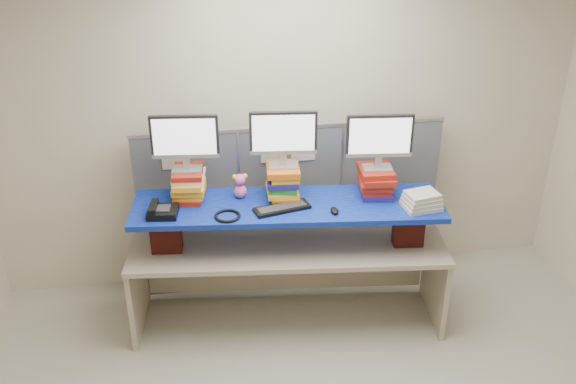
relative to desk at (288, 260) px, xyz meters
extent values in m
cube|color=beige|center=(0.11, -1.23, 0.80)|extent=(5.00, 4.00, 2.80)
cube|color=white|center=(0.11, -1.23, 2.20)|extent=(5.00, 4.00, 0.01)
cube|color=#4E535D|center=(-0.76, 0.55, 0.15)|extent=(0.85, 0.05, 1.50)
cube|color=#4E535D|center=(0.11, 0.55, 0.15)|extent=(0.85, 0.05, 1.50)
cube|color=#4E535D|center=(0.98, 0.55, 0.15)|extent=(0.85, 0.05, 1.50)
cube|color=#B0B2B7|center=(0.11, 0.55, 0.91)|extent=(2.60, 0.06, 0.03)
cube|color=silver|center=(-0.84, 0.52, 0.70)|extent=(0.20, 0.00, 0.16)
cube|color=silver|center=(-0.04, 0.52, 0.70)|extent=(0.20, 0.00, 0.16)
cube|color=silver|center=(0.21, 0.52, 0.70)|extent=(0.20, 0.00, 0.16)
cube|color=silver|center=(1.01, 0.52, 0.70)|extent=(0.20, 0.00, 0.16)
cube|color=tan|center=(0.00, 0.00, 0.13)|extent=(2.54, 0.98, 0.04)
cube|color=tan|center=(-1.21, 0.13, -0.25)|extent=(0.11, 0.67, 0.71)
cube|color=tan|center=(1.21, -0.13, -0.25)|extent=(0.11, 0.67, 0.71)
cube|color=maroon|center=(-0.94, 0.05, 0.31)|extent=(0.24, 0.15, 0.31)
cube|color=maroon|center=(0.93, -0.15, 0.31)|extent=(0.24, 0.15, 0.31)
cube|color=#0A0E80|center=(0.00, 0.00, 0.49)|extent=(2.41, 0.84, 0.04)
cube|color=maroon|center=(-0.75, 0.20, 0.53)|extent=(0.25, 0.30, 0.04)
cube|color=#F6AC21|center=(-0.74, 0.20, 0.57)|extent=(0.27, 0.30, 0.04)
cube|color=#F6AC21|center=(-0.74, 0.19, 0.61)|extent=(0.27, 0.29, 0.05)
cube|color=#F6AC21|center=(-0.74, 0.19, 0.66)|extent=(0.24, 0.31, 0.04)
cube|color=white|center=(-0.73, 0.20, 0.70)|extent=(0.27, 0.30, 0.03)
cube|color=maroon|center=(-0.74, 0.21, 0.74)|extent=(0.25, 0.32, 0.04)
cube|color=orange|center=(-0.01, 0.11, 0.53)|extent=(0.23, 0.29, 0.04)
cube|color=#F6AC21|center=(-0.03, 0.11, 0.57)|extent=(0.25, 0.28, 0.04)
cube|color=#1C6B2F|center=(-0.02, 0.11, 0.61)|extent=(0.25, 0.29, 0.05)
cube|color=navy|center=(-0.03, 0.12, 0.66)|extent=(0.27, 0.31, 0.04)
cube|color=#F6AC21|center=(-0.01, 0.13, 0.70)|extent=(0.24, 0.31, 0.04)
cube|color=orange|center=(-0.02, 0.11, 0.75)|extent=(0.27, 0.30, 0.05)
cube|color=navy|center=(0.70, 0.05, 0.53)|extent=(0.27, 0.31, 0.04)
cube|color=maroon|center=(0.70, 0.05, 0.57)|extent=(0.25, 0.29, 0.04)
cube|color=maroon|center=(0.69, 0.05, 0.62)|extent=(0.28, 0.32, 0.05)
cube|color=maroon|center=(0.70, 0.03, 0.66)|extent=(0.27, 0.31, 0.05)
cube|color=maroon|center=(0.69, 0.06, 0.71)|extent=(0.26, 0.29, 0.04)
cube|color=#A2A2A7|center=(-0.74, 0.20, 0.76)|extent=(0.23, 0.16, 0.02)
cube|color=#A2A2A7|center=(-0.74, 0.20, 0.82)|extent=(0.05, 0.05, 0.09)
cube|color=black|center=(-0.74, 0.20, 1.03)|extent=(0.50, 0.09, 0.33)
cube|color=white|center=(-0.74, 0.18, 1.03)|extent=(0.46, 0.05, 0.29)
cube|color=#A2A2A7|center=(-0.02, 0.12, 0.78)|extent=(0.23, 0.16, 0.02)
cube|color=#A2A2A7|center=(-0.02, 0.12, 0.83)|extent=(0.05, 0.05, 0.09)
cube|color=black|center=(-0.02, 0.12, 1.04)|extent=(0.50, 0.09, 0.33)
cube|color=white|center=(-0.02, 0.10, 1.04)|extent=(0.46, 0.05, 0.29)
cube|color=#A2A2A7|center=(0.70, 0.05, 0.74)|extent=(0.23, 0.16, 0.02)
cube|color=#A2A2A7|center=(0.70, 0.05, 0.79)|extent=(0.05, 0.05, 0.09)
cube|color=black|center=(0.70, 0.05, 1.00)|extent=(0.50, 0.09, 0.33)
cube|color=white|center=(0.70, 0.03, 1.00)|extent=(0.46, 0.05, 0.29)
cube|color=black|center=(-0.06, -0.09, 0.52)|extent=(0.44, 0.23, 0.02)
cube|color=#28282B|center=(-0.06, -0.09, 0.53)|extent=(0.38, 0.18, 0.00)
ellipsoid|color=black|center=(0.32, -0.19, 0.53)|extent=(0.08, 0.11, 0.03)
cube|color=black|center=(-0.94, -0.03, 0.54)|extent=(0.24, 0.22, 0.05)
cube|color=#28282B|center=(-0.94, -0.03, 0.57)|extent=(0.12, 0.12, 0.01)
cube|color=black|center=(-1.00, -0.02, 0.58)|extent=(0.07, 0.20, 0.04)
torus|color=black|center=(-0.47, -0.13, 0.52)|extent=(0.20, 0.20, 0.02)
ellipsoid|color=#FD60B4|center=(-0.35, 0.16, 0.56)|extent=(0.10, 0.09, 0.11)
sphere|color=#FD60B4|center=(-0.35, 0.16, 0.66)|extent=(0.09, 0.09, 0.09)
sphere|color=yellow|center=(-0.39, 0.16, 0.69)|extent=(0.04, 0.04, 0.04)
sphere|color=yellow|center=(-0.31, 0.16, 0.69)|extent=(0.04, 0.04, 0.04)
cube|color=beige|center=(0.98, -0.22, 0.52)|extent=(0.29, 0.25, 0.03)
cube|color=beige|center=(0.98, -0.22, 0.56)|extent=(0.28, 0.24, 0.03)
cube|color=beige|center=(0.98, -0.22, 0.59)|extent=(0.27, 0.22, 0.03)
cube|color=beige|center=(0.98, -0.22, 0.62)|extent=(0.26, 0.21, 0.03)
camera|label=1|loc=(-0.67, -4.24, 2.84)|focal=40.00mm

